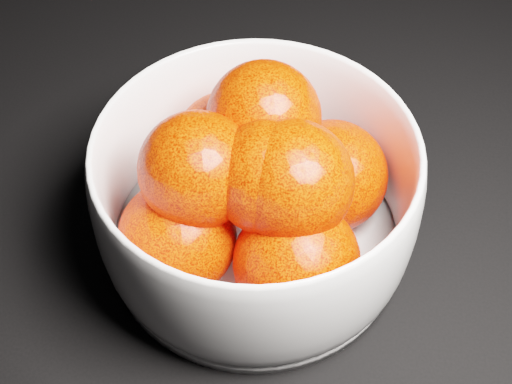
# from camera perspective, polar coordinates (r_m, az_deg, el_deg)

# --- Properties ---
(bowl) EXTENTS (0.22, 0.22, 0.11)m
(bowl) POSITION_cam_1_polar(r_m,az_deg,el_deg) (0.49, 0.00, -0.41)
(bowl) COLOR white
(bowl) RESTS_ON ground
(orange_pile) EXTENTS (0.18, 0.18, 0.13)m
(orange_pile) POSITION_cam_1_polar(r_m,az_deg,el_deg) (0.48, 0.25, 0.57)
(orange_pile) COLOR red
(orange_pile) RESTS_ON bowl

